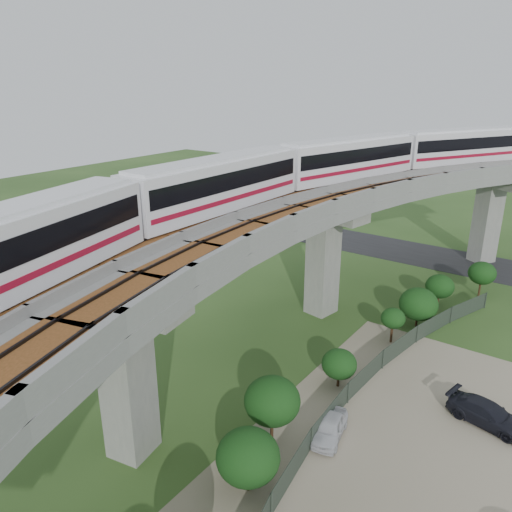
{
  "coord_description": "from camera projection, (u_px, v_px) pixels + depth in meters",
  "views": [
    {
      "loc": [
        18.98,
        -24.35,
        18.95
      ],
      "look_at": [
        0.36,
        1.64,
        7.5
      ],
      "focal_mm": 35.0,
      "sensor_mm": 36.0,
      "label": 1
    }
  ],
  "objects": [
    {
      "name": "tree_2",
      "position": [
        419.0,
        304.0,
        39.67
      ],
      "size": [
        3.06,
        3.06,
        3.28
      ],
      "color": "#382314",
      "rests_on": "ground"
    },
    {
      "name": "tree_1",
      "position": [
        440.0,
        286.0,
        42.98
      ],
      "size": [
        2.42,
        2.42,
        3.02
      ],
      "color": "#382314",
      "rests_on": "ground"
    },
    {
      "name": "metro_train",
      "position": [
        307.0,
        174.0,
        36.54
      ],
      "size": [
        14.4,
        60.83,
        3.64
      ],
      "color": "white",
      "rests_on": "ground"
    },
    {
      "name": "tree_0",
      "position": [
        482.0,
        273.0,
        45.01
      ],
      "size": [
        2.43,
        2.43,
        3.36
      ],
      "color": "#382314",
      "rests_on": "ground"
    },
    {
      "name": "asphalt_road",
      "position": [
        394.0,
        249.0,
        58.39
      ],
      "size": [
        60.0,
        8.0,
        0.03
      ],
      "primitive_type": "cube",
      "color": "#232326",
      "rests_on": "ground"
    },
    {
      "name": "fence",
      "position": [
        367.0,
        400.0,
        29.83
      ],
      "size": [
        3.87,
        38.73,
        1.5
      ],
      "color": "#2D382D",
      "rests_on": "ground"
    },
    {
      "name": "tree_3",
      "position": [
        393.0,
        318.0,
        37.18
      ],
      "size": [
        1.82,
        1.82,
        2.81
      ],
      "color": "#382314",
      "rests_on": "ground"
    },
    {
      "name": "ground",
      "position": [
        238.0,
        361.0,
        35.43
      ],
      "size": [
        160.0,
        160.0,
        0.0
      ],
      "primitive_type": "plane",
      "color": "#2B491D",
      "rests_on": "ground"
    },
    {
      "name": "car_dark",
      "position": [
        488.0,
        414.0,
        28.69
      ],
      "size": [
        4.86,
        2.74,
        1.33
      ],
      "primitive_type": "imported",
      "rotation": [
        0.0,
        0.0,
        1.37
      ],
      "color": "black",
      "rests_on": "dirt_lot"
    },
    {
      "name": "tree_4",
      "position": [
        339.0,
        364.0,
        31.91
      ],
      "size": [
        2.27,
        2.27,
        2.63
      ],
      "color": "#382314",
      "rests_on": "ground"
    },
    {
      "name": "viaduct",
      "position": [
        287.0,
        251.0,
        30.27
      ],
      "size": [
        19.58,
        73.98,
        11.4
      ],
      "color": "#99968E",
      "rests_on": "ground"
    },
    {
      "name": "car_white",
      "position": [
        330.0,
        428.0,
        27.67
      ],
      "size": [
        2.14,
        3.75,
        1.2
      ],
      "primitive_type": "imported",
      "rotation": [
        0.0,
        0.0,
        0.21
      ],
      "color": "silver",
      "rests_on": "dirt_lot"
    },
    {
      "name": "tree_5",
      "position": [
        272.0,
        401.0,
        26.79
      ],
      "size": [
        3.07,
        3.07,
        3.88
      ],
      "color": "#382314",
      "rests_on": "ground"
    },
    {
      "name": "dirt_lot",
      "position": [
        426.0,
        459.0,
        26.22
      ],
      "size": [
        18.0,
        26.0,
        0.04
      ],
      "primitive_type": "cube",
      "color": "gray",
      "rests_on": "ground"
    },
    {
      "name": "tree_6",
      "position": [
        248.0,
        457.0,
        23.63
      ],
      "size": [
        3.1,
        3.1,
        3.32
      ],
      "color": "#382314",
      "rests_on": "ground"
    }
  ]
}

